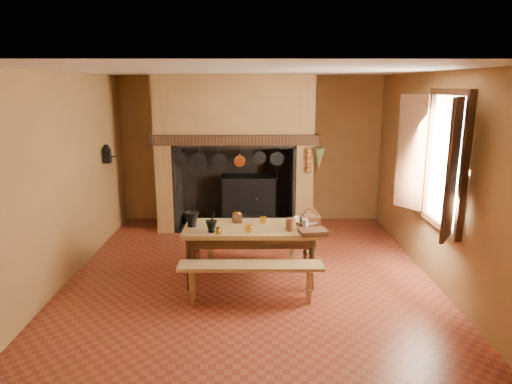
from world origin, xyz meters
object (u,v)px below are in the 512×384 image
at_px(work_table, 251,235).
at_px(bench_front, 251,274).
at_px(coffee_grinder, 237,217).
at_px(wicker_basket, 310,220).
at_px(mixing_bowl, 306,222).
at_px(iron_range, 249,199).

xyz_separation_m(work_table, bench_front, (0.00, -0.64, -0.28)).
height_order(bench_front, coffee_grinder, coffee_grinder).
distance_m(coffee_grinder, wicker_basket, 1.00).
height_order(bench_front, mixing_bowl, mixing_bowl).
distance_m(work_table, mixing_bowl, 0.76).
bearing_deg(wicker_basket, bench_front, -142.42).
height_order(iron_range, coffee_grinder, iron_range).
bearing_deg(wicker_basket, iron_range, 105.92).
distance_m(mixing_bowl, wicker_basket, 0.08).
height_order(iron_range, wicker_basket, iron_range).
bearing_deg(coffee_grinder, wicker_basket, -22.79).
relative_size(coffee_grinder, wicker_basket, 0.71).
xyz_separation_m(work_table, mixing_bowl, (0.74, 0.06, 0.17)).
height_order(bench_front, wicker_basket, wicker_basket).
distance_m(bench_front, wicker_basket, 1.13).
xyz_separation_m(work_table, coffee_grinder, (-0.19, 0.20, 0.19)).
bearing_deg(work_table, wicker_basket, 0.46).
bearing_deg(bench_front, wicker_basket, 39.29).
distance_m(work_table, bench_front, 0.70).
distance_m(iron_range, wicker_basket, 2.80).
bearing_deg(bench_front, mixing_bowl, 43.36).
xyz_separation_m(coffee_grinder, mixing_bowl, (0.93, -0.14, -0.03)).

